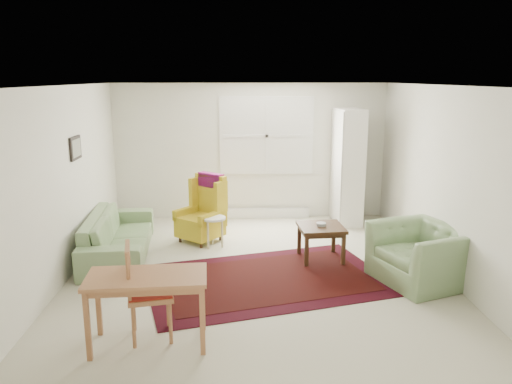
{
  "coord_description": "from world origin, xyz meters",
  "views": [
    {
      "loc": [
        -0.29,
        -6.41,
        2.61
      ],
      "look_at": [
        0.0,
        0.3,
        1.05
      ],
      "focal_mm": 35.0,
      "sensor_mm": 36.0,
      "label": 1
    }
  ],
  "objects_px": {
    "cabinet": "(348,166)",
    "desk_chair": "(150,291)",
    "sofa": "(118,227)",
    "coffee_table": "(321,243)",
    "armchair": "(421,249)",
    "stool": "(214,232)",
    "wingback_chair": "(200,209)",
    "desk": "(148,310)"
  },
  "relations": [
    {
      "from": "cabinet",
      "to": "desk_chair",
      "type": "bearing_deg",
      "value": -128.53
    },
    {
      "from": "sofa",
      "to": "coffee_table",
      "type": "bearing_deg",
      "value": -100.38
    },
    {
      "from": "armchair",
      "to": "stool",
      "type": "relative_size",
      "value": 2.31
    },
    {
      "from": "sofa",
      "to": "wingback_chair",
      "type": "relative_size",
      "value": 2.0
    },
    {
      "from": "armchair",
      "to": "desk_chair",
      "type": "distance_m",
      "value": 3.5
    },
    {
      "from": "sofa",
      "to": "armchair",
      "type": "bearing_deg",
      "value": -110.24
    },
    {
      "from": "armchair",
      "to": "stool",
      "type": "xyz_separation_m",
      "value": [
        -2.72,
        1.47,
        -0.2
      ]
    },
    {
      "from": "armchair",
      "to": "coffee_table",
      "type": "xyz_separation_m",
      "value": [
        -1.15,
        0.86,
        -0.18
      ]
    },
    {
      "from": "armchair",
      "to": "stool",
      "type": "bearing_deg",
      "value": -139.0
    },
    {
      "from": "desk",
      "to": "stool",
      "type": "bearing_deg",
      "value": 79.59
    },
    {
      "from": "sofa",
      "to": "stool",
      "type": "bearing_deg",
      "value": -81.9
    },
    {
      "from": "wingback_chair",
      "to": "stool",
      "type": "distance_m",
      "value": 0.48
    },
    {
      "from": "wingback_chair",
      "to": "desk",
      "type": "bearing_deg",
      "value": -55.79
    },
    {
      "from": "cabinet",
      "to": "armchair",
      "type": "bearing_deg",
      "value": -85.79
    },
    {
      "from": "sofa",
      "to": "desk",
      "type": "relative_size",
      "value": 1.87
    },
    {
      "from": "stool",
      "to": "desk",
      "type": "xyz_separation_m",
      "value": [
        -0.53,
        -2.9,
        0.12
      ]
    },
    {
      "from": "armchair",
      "to": "wingback_chair",
      "type": "bearing_deg",
      "value": -141.34
    },
    {
      "from": "coffee_table",
      "to": "desk",
      "type": "xyz_separation_m",
      "value": [
        -2.1,
        -2.28,
        0.11
      ]
    },
    {
      "from": "wingback_chair",
      "to": "stool",
      "type": "relative_size",
      "value": 2.22
    },
    {
      "from": "sofa",
      "to": "stool",
      "type": "distance_m",
      "value": 1.45
    },
    {
      "from": "armchair",
      "to": "desk",
      "type": "height_order",
      "value": "armchair"
    },
    {
      "from": "wingback_chair",
      "to": "desk_chair",
      "type": "distance_m",
      "value": 3.06
    },
    {
      "from": "sofa",
      "to": "stool",
      "type": "xyz_separation_m",
      "value": [
        1.4,
        0.31,
        -0.19
      ]
    },
    {
      "from": "armchair",
      "to": "wingback_chair",
      "type": "xyz_separation_m",
      "value": [
        -2.96,
        1.76,
        0.1
      ]
    },
    {
      "from": "stool",
      "to": "coffee_table",
      "type": "bearing_deg",
      "value": -21.49
    },
    {
      "from": "wingback_chair",
      "to": "coffee_table",
      "type": "relative_size",
      "value": 1.72
    },
    {
      "from": "coffee_table",
      "to": "desk_chair",
      "type": "xyz_separation_m",
      "value": [
        -2.1,
        -2.14,
        0.24
      ]
    },
    {
      "from": "cabinet",
      "to": "sofa",
      "type": "bearing_deg",
      "value": -159.79
    },
    {
      "from": "coffee_table",
      "to": "desk",
      "type": "relative_size",
      "value": 0.54
    },
    {
      "from": "sofa",
      "to": "armchair",
      "type": "distance_m",
      "value": 4.28
    },
    {
      "from": "sofa",
      "to": "desk_chair",
      "type": "relative_size",
      "value": 2.16
    },
    {
      "from": "desk_chair",
      "to": "desk",
      "type": "bearing_deg",
      "value": 167.64
    },
    {
      "from": "armchair",
      "to": "cabinet",
      "type": "height_order",
      "value": "cabinet"
    },
    {
      "from": "stool",
      "to": "armchair",
      "type": "bearing_deg",
      "value": -28.42
    },
    {
      "from": "wingback_chair",
      "to": "desk",
      "type": "height_order",
      "value": "wingback_chair"
    },
    {
      "from": "coffee_table",
      "to": "stool",
      "type": "relative_size",
      "value": 1.29
    },
    {
      "from": "sofa",
      "to": "coffee_table",
      "type": "height_order",
      "value": "sofa"
    },
    {
      "from": "desk",
      "to": "desk_chair",
      "type": "relative_size",
      "value": 1.15
    },
    {
      "from": "desk_chair",
      "to": "wingback_chair",
      "type": "bearing_deg",
      "value": -16.38
    },
    {
      "from": "armchair",
      "to": "desk",
      "type": "relative_size",
      "value": 0.98
    },
    {
      "from": "stool",
      "to": "sofa",
      "type": "bearing_deg",
      "value": -167.37
    },
    {
      "from": "sofa",
      "to": "cabinet",
      "type": "relative_size",
      "value": 1.05
    }
  ]
}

